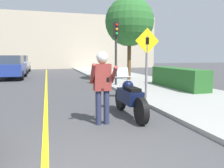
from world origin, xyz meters
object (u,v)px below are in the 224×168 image
object	(u,v)px
motorcycle	(129,98)
street_tree	(130,22)
crossing_sign	(147,57)
parked_car_silver	(19,64)
person_biker	(102,80)
traffic_light	(116,41)
parked_car_blue	(11,67)

from	to	relation	value
motorcycle	street_tree	distance (m)	8.94
crossing_sign	parked_car_silver	xyz separation A→B (m)	(-6.03, 15.67, -0.77)
person_biker	traffic_light	bearing A→B (deg)	69.51
traffic_light	person_biker	bearing A→B (deg)	-110.49
parked_car_silver	traffic_light	bearing A→B (deg)	-62.26
traffic_light	street_tree	world-z (taller)	street_tree
crossing_sign	traffic_light	bearing A→B (deg)	88.29
motorcycle	street_tree	world-z (taller)	street_tree
motorcycle	parked_car_blue	xyz separation A→B (m)	(-4.64, 11.55, 0.34)
person_biker	parked_car_silver	distance (m)	18.19
traffic_light	parked_car_blue	size ratio (longest dim) A/B	0.78
person_biker	traffic_light	xyz separation A→B (m)	(2.27, 6.08, 1.32)
street_tree	person_biker	bearing A→B (deg)	-115.00
motorcycle	crossing_sign	size ratio (longest dim) A/B	0.88
person_biker	traffic_light	distance (m)	6.63
crossing_sign	parked_car_silver	distance (m)	16.81
person_biker	parked_car_silver	bearing A→B (deg)	102.30
person_biker	crossing_sign	distance (m)	3.06
person_biker	parked_car_blue	size ratio (longest dim) A/B	0.42
parked_car_blue	crossing_sign	bearing A→B (deg)	-59.34
parked_car_blue	parked_car_silver	world-z (taller)	same
motorcycle	traffic_light	distance (m)	6.05
parked_car_blue	traffic_light	bearing A→B (deg)	-44.76
parked_car_blue	parked_car_silver	bearing A→B (deg)	91.27
motorcycle	parked_car_silver	bearing A→B (deg)	105.44
traffic_light	parked_car_blue	world-z (taller)	traffic_light
crossing_sign	street_tree	size ratio (longest dim) A/B	0.48
motorcycle	person_biker	xyz separation A→B (m)	(-0.90, -0.51, 0.58)
street_tree	parked_car_blue	size ratio (longest dim) A/B	1.24
crossing_sign	street_tree	bearing A→B (deg)	74.56
person_biker	parked_car_blue	distance (m)	12.62
motorcycle	traffic_light	size ratio (longest dim) A/B	0.68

